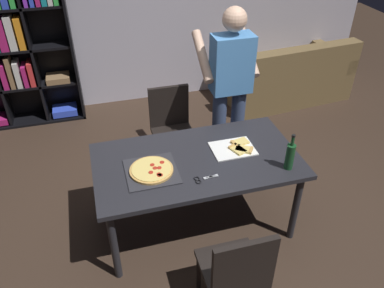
{
  "coord_description": "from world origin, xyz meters",
  "views": [
    {
      "loc": [
        -0.72,
        -2.42,
        2.69
      ],
      "look_at": [
        0.0,
        0.15,
        0.8
      ],
      "focal_mm": 36.24,
      "sensor_mm": 36.0,
      "label": 1
    }
  ],
  "objects": [
    {
      "name": "ground_plane",
      "position": [
        0.0,
        0.0,
        0.0
      ],
      "size": [
        12.0,
        12.0,
        0.0
      ],
      "primitive_type": "plane",
      "color": "#38281E"
    },
    {
      "name": "dining_table",
      "position": [
        0.0,
        0.0,
        0.68
      ],
      "size": [
        1.69,
        0.92,
        0.75
      ],
      "color": "#232328",
      "rests_on": "ground_plane"
    },
    {
      "name": "chair_near_camera",
      "position": [
        -0.0,
        -0.95,
        0.51
      ],
      "size": [
        0.42,
        0.42,
        0.9
      ],
      "color": "black",
      "rests_on": "ground_plane"
    },
    {
      "name": "chair_far_side",
      "position": [
        0.0,
        0.95,
        0.51
      ],
      "size": [
        0.42,
        0.42,
        0.9
      ],
      "color": "black",
      "rests_on": "ground_plane"
    },
    {
      "name": "couch",
      "position": [
        1.91,
        1.99,
        0.3
      ],
      "size": [
        1.77,
        1.0,
        0.85
      ],
      "color": "brown",
      "rests_on": "ground_plane"
    },
    {
      "name": "bookshelf",
      "position": [
        -1.62,
        2.38,
        1.04
      ],
      "size": [
        1.4,
        0.35,
        1.95
      ],
      "color": "black",
      "rests_on": "ground_plane"
    },
    {
      "name": "person_serving_pizza",
      "position": [
        0.54,
        0.73,
        1.0
      ],
      "size": [
        0.55,
        0.54,
        1.75
      ],
      "color": "#38476B",
      "rests_on": "ground_plane"
    },
    {
      "name": "pepperoni_pizza_on_tray",
      "position": [
        -0.39,
        -0.06,
        0.77
      ],
      "size": [
        0.41,
        0.41,
        0.04
      ],
      "color": "#2D2D33",
      "rests_on": "dining_table"
    },
    {
      "name": "pizza_slices_on_towel",
      "position": [
        0.36,
        0.05,
        0.76
      ],
      "size": [
        0.36,
        0.28,
        0.03
      ],
      "color": "white",
      "rests_on": "dining_table"
    },
    {
      "name": "wine_bottle",
      "position": [
        0.67,
        -0.31,
        0.87
      ],
      "size": [
        0.07,
        0.07,
        0.32
      ],
      "color": "#194723",
      "rests_on": "dining_table"
    },
    {
      "name": "kitchen_scissors",
      "position": [
        -0.03,
        -0.26,
        0.76
      ],
      "size": [
        0.2,
        0.09,
        0.01
      ],
      "color": "silver",
      "rests_on": "dining_table"
    }
  ]
}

